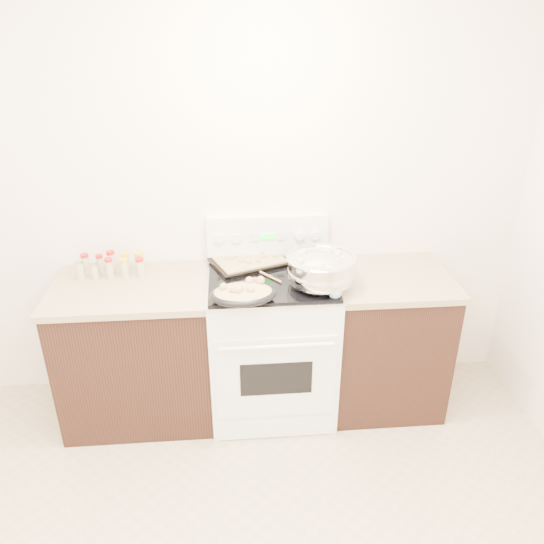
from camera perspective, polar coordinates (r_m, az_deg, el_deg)
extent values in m
cube|color=white|center=(3.32, -6.70, 8.29)|extent=(4.00, 0.05, 2.70)
cube|color=black|center=(3.46, -14.08, -8.45)|extent=(0.90, 0.64, 0.88)
cube|color=brown|center=(3.23, -14.96, -1.68)|extent=(0.93, 0.67, 0.04)
cube|color=black|center=(3.54, 11.88, -7.30)|extent=(0.70, 0.64, 0.88)
cube|color=brown|center=(3.31, 12.59, -0.63)|extent=(0.73, 0.67, 0.04)
cube|color=white|center=(3.39, -0.07, -7.85)|extent=(0.76, 0.66, 0.92)
cube|color=white|center=(3.12, 0.45, -11.35)|extent=(0.70, 0.01, 0.55)
cube|color=black|center=(3.12, 0.46, -11.43)|extent=(0.42, 0.01, 0.22)
cylinder|color=white|center=(2.95, 0.54, -8.02)|extent=(0.65, 0.02, 0.02)
cube|color=white|center=(3.37, 0.43, -16.41)|extent=(0.70, 0.01, 0.14)
cube|color=silver|center=(3.16, -0.08, -0.81)|extent=(0.78, 0.68, 0.01)
cube|color=black|center=(3.15, -0.08, -0.62)|extent=(0.74, 0.64, 0.01)
cube|color=white|center=(3.36, -0.50, 3.86)|extent=(0.76, 0.07, 0.28)
cylinder|color=white|center=(3.30, -5.64, 3.60)|extent=(0.06, 0.02, 0.06)
cylinder|color=white|center=(3.30, -3.90, 3.66)|extent=(0.06, 0.02, 0.06)
cylinder|color=white|center=(3.33, 3.00, 3.89)|extent=(0.06, 0.02, 0.06)
cylinder|color=white|center=(3.35, 4.70, 3.93)|extent=(0.06, 0.02, 0.06)
cube|color=#19E533|center=(3.31, -0.44, 3.81)|extent=(0.09, 0.00, 0.04)
cube|color=silver|center=(3.31, -1.82, 3.75)|extent=(0.05, 0.00, 0.05)
cube|color=silver|center=(3.32, 0.94, 3.84)|extent=(0.05, 0.00, 0.05)
ellipsoid|color=silver|center=(3.03, 5.25, -0.08)|extent=(0.43, 0.43, 0.23)
cylinder|color=silver|center=(3.07, 5.20, -1.29)|extent=(0.21, 0.21, 0.01)
torus|color=silver|center=(2.99, 5.33, 1.52)|extent=(0.40, 0.40, 0.02)
cylinder|color=silver|center=(3.02, 5.27, 0.35)|extent=(0.37, 0.37, 0.13)
cylinder|color=brown|center=(3.00, 5.32, 1.31)|extent=(0.35, 0.35, 0.00)
cube|color=beige|center=(3.07, 3.08, 2.13)|extent=(0.04, 0.04, 0.03)
cube|color=beige|center=(3.07, 3.39, 2.14)|extent=(0.05, 0.05, 0.03)
cube|color=beige|center=(3.03, 6.17, 1.68)|extent=(0.04, 0.04, 0.03)
cube|color=beige|center=(2.98, 6.74, 1.21)|extent=(0.04, 0.04, 0.03)
cube|color=beige|center=(3.09, 6.05, 2.13)|extent=(0.05, 0.05, 0.03)
cube|color=beige|center=(2.95, 3.11, 1.11)|extent=(0.05, 0.05, 0.03)
cube|color=beige|center=(3.06, 3.19, 2.02)|extent=(0.04, 0.04, 0.03)
cube|color=beige|center=(2.96, 4.72, 1.14)|extent=(0.05, 0.05, 0.03)
cube|color=beige|center=(3.06, 7.05, 1.83)|extent=(0.04, 0.04, 0.03)
cube|color=beige|center=(3.10, 5.81, 2.24)|extent=(0.04, 0.04, 0.03)
cube|color=beige|center=(3.12, 6.73, 2.34)|extent=(0.04, 0.04, 0.03)
cube|color=beige|center=(3.01, 4.89, 1.52)|extent=(0.04, 0.04, 0.03)
cube|color=beige|center=(2.88, 6.16, 0.34)|extent=(0.04, 0.04, 0.03)
cube|color=beige|center=(2.99, 4.67, 1.33)|extent=(0.05, 0.05, 0.03)
cube|color=beige|center=(2.94, 5.12, 0.89)|extent=(0.05, 0.05, 0.03)
cube|color=beige|center=(3.09, 7.15, 2.09)|extent=(0.04, 0.04, 0.03)
cube|color=beige|center=(3.02, 7.60, 1.45)|extent=(0.04, 0.04, 0.02)
cube|color=beige|center=(3.03, 4.34, 1.74)|extent=(0.05, 0.05, 0.03)
ellipsoid|color=black|center=(2.87, -3.13, -2.42)|extent=(0.38, 0.27, 0.08)
ellipsoid|color=tan|center=(2.87, -3.14, -2.21)|extent=(0.34, 0.25, 0.06)
sphere|color=tan|center=(2.86, -5.25, -1.60)|extent=(0.04, 0.04, 0.04)
sphere|color=tan|center=(2.82, -3.92, -1.85)|extent=(0.04, 0.04, 0.04)
sphere|color=tan|center=(2.82, -4.20, -1.92)|extent=(0.04, 0.04, 0.04)
sphere|color=tan|center=(2.92, -1.24, -0.90)|extent=(0.05, 0.05, 0.05)
sphere|color=tan|center=(2.83, -2.33, -1.86)|extent=(0.05, 0.05, 0.05)
sphere|color=tan|center=(2.82, -3.65, -1.93)|extent=(0.05, 0.05, 0.05)
sphere|color=tan|center=(2.92, -2.44, -0.96)|extent=(0.05, 0.05, 0.05)
sphere|color=tan|center=(2.84, -3.52, -1.78)|extent=(0.05, 0.05, 0.05)
cube|color=black|center=(3.32, -2.43, 1.10)|extent=(0.53, 0.46, 0.02)
cube|color=tan|center=(3.31, -2.43, 1.29)|extent=(0.47, 0.40, 0.02)
sphere|color=tan|center=(3.32, -4.71, 1.49)|extent=(0.04, 0.04, 0.04)
sphere|color=tan|center=(3.28, -3.28, 1.21)|extent=(0.04, 0.04, 0.04)
sphere|color=tan|center=(3.40, -1.44, 2.16)|extent=(0.04, 0.04, 0.04)
sphere|color=tan|center=(3.41, -0.33, 2.30)|extent=(0.03, 0.03, 0.03)
sphere|color=tan|center=(3.33, -0.90, 1.67)|extent=(0.03, 0.03, 0.03)
sphere|color=tan|center=(3.26, -2.54, 1.08)|extent=(0.03, 0.03, 0.03)
sphere|color=tan|center=(3.38, -1.07, 2.04)|extent=(0.04, 0.04, 0.04)
sphere|color=tan|center=(3.27, -1.46, 1.22)|extent=(0.03, 0.03, 0.03)
sphere|color=tan|center=(3.33, 0.38, 1.77)|extent=(0.04, 0.04, 0.04)
sphere|color=tan|center=(3.32, -4.28, 1.53)|extent=(0.04, 0.04, 0.04)
cylinder|color=#B07D50|center=(3.16, -0.70, -0.27)|extent=(0.18, 0.22, 0.01)
sphere|color=#B07D50|center=(3.08, -1.84, -0.96)|extent=(0.04, 0.04, 0.04)
sphere|color=#7899B3|center=(2.94, 6.81, -2.18)|extent=(0.08, 0.08, 0.08)
cylinder|color=#7899B3|center=(3.01, 7.78, -0.95)|extent=(0.16, 0.20, 0.07)
cylinder|color=#BFB28C|center=(3.44, -19.39, 0.78)|extent=(0.05, 0.05, 0.10)
cylinder|color=#B21414|center=(3.42, -19.54, 1.68)|extent=(0.05, 0.05, 0.02)
cylinder|color=#BFB28C|center=(3.41, -17.98, 0.76)|extent=(0.04, 0.04, 0.09)
cylinder|color=#B21414|center=(3.39, -18.11, 1.61)|extent=(0.04, 0.04, 0.02)
cylinder|color=#BFB28C|center=(3.40, -16.86, 1.01)|extent=(0.05, 0.05, 0.11)
cylinder|color=#B21414|center=(3.38, -17.00, 2.01)|extent=(0.05, 0.05, 0.02)
cylinder|color=#BFB28C|center=(3.39, -15.45, 0.92)|extent=(0.04, 0.04, 0.10)
cylinder|color=gold|center=(3.36, -15.57, 1.80)|extent=(0.05, 0.05, 0.02)
cylinder|color=#BFB28C|center=(3.36, -14.08, 0.96)|extent=(0.05, 0.05, 0.10)
cylinder|color=gold|center=(3.34, -14.19, 1.89)|extent=(0.05, 0.05, 0.02)
cylinder|color=#BFB28C|center=(3.36, -19.95, 0.09)|extent=(0.05, 0.05, 0.10)
cylinder|color=#B2B2B7|center=(3.33, -20.10, 1.02)|extent=(0.05, 0.05, 0.02)
cylinder|color=#BFB28C|center=(3.33, -18.55, 0.04)|extent=(0.04, 0.04, 0.09)
cylinder|color=#B2B2B7|center=(3.31, -18.69, 0.92)|extent=(0.04, 0.04, 0.02)
cylinder|color=#BFB28C|center=(3.31, -17.07, 0.25)|extent=(0.04, 0.04, 0.11)
cylinder|color=#B21414|center=(3.29, -17.21, 1.25)|extent=(0.05, 0.05, 0.02)
cylinder|color=#BFB28C|center=(3.30, -15.57, 0.29)|extent=(0.05, 0.05, 0.10)
cylinder|color=gold|center=(3.28, -15.69, 1.22)|extent=(0.05, 0.05, 0.02)
cylinder|color=#BFB28C|center=(3.28, -13.97, 0.35)|extent=(0.05, 0.05, 0.10)
cylinder|color=#B21414|center=(3.26, -14.09, 1.31)|extent=(0.05, 0.05, 0.02)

